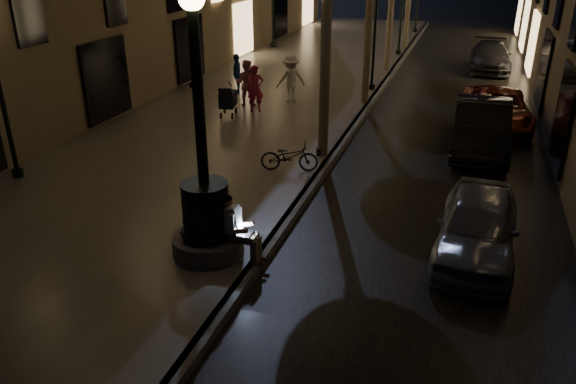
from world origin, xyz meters
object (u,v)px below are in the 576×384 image
at_px(car_rear, 490,57).
at_px(lamp_curb_b, 376,12).
at_px(seated_man_laptop, 236,226).
at_px(lamp_left_b, 188,11).
at_px(fountain_lamppost, 206,207).
at_px(car_third, 496,108).
at_px(pedestrian_blue, 237,73).
at_px(pedestrian_pink, 246,83).
at_px(car_front, 477,226).
at_px(pedestrian_red, 256,89).
at_px(stroller, 228,99).
at_px(car_second, 481,127).
at_px(pedestrian_white, 291,79).
at_px(bicycle, 289,156).
at_px(lamp_curb_a, 324,47).

bearing_deg(car_rear, lamp_curb_b, -127.83).
xyz_separation_m(seated_man_laptop, lamp_left_b, (-7.01, 12.00, 2.33)).
bearing_deg(fountain_lamppost, car_third, 63.55).
height_order(lamp_curb_b, pedestrian_blue, lamp_curb_b).
height_order(seated_man_laptop, pedestrian_pink, pedestrian_pink).
bearing_deg(seated_man_laptop, pedestrian_pink, 110.81).
bearing_deg(car_front, pedestrian_red, 138.49).
distance_m(stroller, car_rear, 14.53).
bearing_deg(lamp_curb_b, pedestrian_pink, -136.22).
bearing_deg(pedestrian_red, lamp_left_b, 113.48).
relative_size(lamp_left_b, pedestrian_blue, 3.10).
bearing_deg(pedestrian_red, car_second, -41.89).
bearing_deg(pedestrian_pink, seated_man_laptop, 102.24).
xyz_separation_m(lamp_curb_b, car_rear, (4.62, 6.34, -2.59)).
relative_size(pedestrian_white, pedestrian_blue, 1.13).
height_order(fountain_lamppost, stroller, fountain_lamppost).
bearing_deg(car_front, pedestrian_white, 130.02).
relative_size(stroller, pedestrian_blue, 0.77).
bearing_deg(seated_man_laptop, car_third, 66.16).
height_order(lamp_curb_b, car_third, lamp_curb_b).
bearing_deg(pedestrian_white, pedestrian_red, 27.10).
bearing_deg(stroller, bicycle, -61.71).
height_order(pedestrian_pink, pedestrian_white, pedestrian_white).
xyz_separation_m(fountain_lamppost, bicycle, (0.20, 4.58, -0.61)).
distance_m(fountain_lamppost, bicycle, 4.63).
bearing_deg(car_second, car_front, -90.27).
relative_size(seated_man_laptop, pedestrian_pink, 0.80).
bearing_deg(stroller, lamp_curb_b, 40.12).
bearing_deg(pedestrian_blue, stroller, -5.79).
distance_m(car_front, pedestrian_white, 11.48).
distance_m(lamp_curb_a, stroller, 5.42).
bearing_deg(stroller, lamp_curb_a, -46.08).
xyz_separation_m(fountain_lamppost, car_rear, (5.32, 20.34, -0.57)).
relative_size(lamp_curb_a, car_second, 1.07).
bearing_deg(bicycle, car_second, -65.45).
height_order(lamp_curb_a, stroller, lamp_curb_a).
bearing_deg(bicycle, lamp_curb_b, -16.83).
height_order(stroller, pedestrian_pink, pedestrian_pink).
xyz_separation_m(lamp_left_b, pedestrian_blue, (2.10, -0.22, -2.26)).
relative_size(lamp_curb_a, pedestrian_blue, 3.10).
height_order(lamp_curb_b, car_front, lamp_curb_b).
bearing_deg(lamp_curb_b, bicycle, -93.04).
xyz_separation_m(fountain_lamppost, lamp_curb_b, (0.70, 14.00, 2.02)).
relative_size(lamp_curb_b, pedestrian_pink, 2.87).
xyz_separation_m(lamp_curb_b, lamp_left_b, (-7.10, -2.00, 0.00)).
xyz_separation_m(car_third, pedestrian_pink, (-8.74, -0.80, 0.41)).
bearing_deg(lamp_curb_b, car_second, -52.58).
xyz_separation_m(seated_man_laptop, car_second, (4.39, 8.38, -0.17)).
height_order(car_third, pedestrian_white, pedestrian_white).
distance_m(seated_man_laptop, pedestrian_blue, 12.76).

